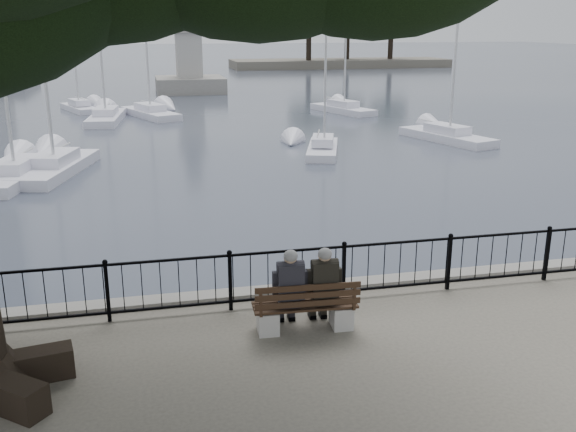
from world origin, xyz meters
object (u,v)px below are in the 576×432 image
object	(u,v)px
bench	(305,313)
lion_monument	(189,67)
person_left	(289,292)
person_right	(322,290)

from	to	relation	value
bench	lion_monument	world-z (taller)	lion_monument
bench	person_left	world-z (taller)	person_left
person_left	person_right	size ratio (longest dim) A/B	1.00
person_left	person_right	bearing A→B (deg)	-3.14
person_left	lion_monument	xyz separation A→B (m)	(2.19, 48.36, 0.52)
bench	person_right	bearing A→B (deg)	14.93
person_left	bench	bearing A→B (deg)	-24.32
person_left	lion_monument	world-z (taller)	lion_monument
person_right	person_left	bearing A→B (deg)	176.86
person_left	person_right	xyz separation A→B (m)	(0.54, -0.03, 0.00)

